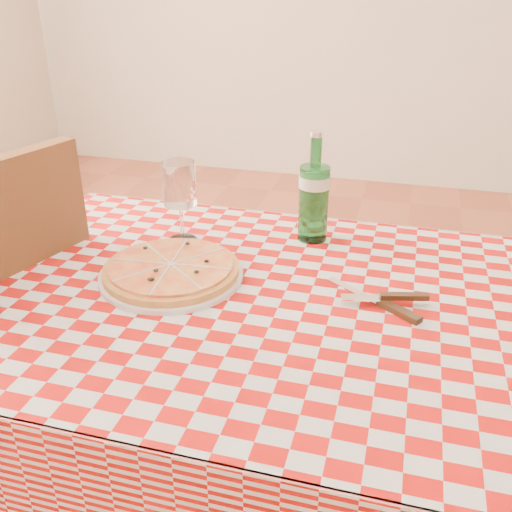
{
  "coord_description": "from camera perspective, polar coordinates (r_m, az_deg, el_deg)",
  "views": [
    {
      "loc": [
        0.27,
        -0.98,
        1.36
      ],
      "look_at": [
        -0.02,
        0.06,
        0.82
      ],
      "focal_mm": 40.0,
      "sensor_mm": 36.0,
      "label": 1
    }
  ],
  "objects": [
    {
      "name": "dining_table",
      "position": [
        1.24,
        0.15,
        -7.9
      ],
      "size": [
        1.2,
        0.8,
        0.75
      ],
      "color": "brown",
      "rests_on": "ground"
    },
    {
      "name": "tablecloth",
      "position": [
        1.19,
        0.16,
        -4.14
      ],
      "size": [
        1.3,
        0.9,
        0.01
      ],
      "primitive_type": "cube",
      "color": "#AB0D0A",
      "rests_on": "dining_table"
    },
    {
      "name": "pizza_plate",
      "position": [
        1.26,
        -8.48,
        -1.28
      ],
      "size": [
        0.34,
        0.34,
        0.04
      ],
      "primitive_type": null,
      "rotation": [
        0.0,
        0.0,
        0.09
      ],
      "color": "#CF9145",
      "rests_on": "tablecloth"
    },
    {
      "name": "water_bottle",
      "position": [
        1.39,
        5.85,
        6.87
      ],
      "size": [
        0.1,
        0.1,
        0.27
      ],
      "primitive_type": null,
      "rotation": [
        0.0,
        0.0,
        -0.29
      ],
      "color": "#1A6A2A",
      "rests_on": "tablecloth"
    },
    {
      "name": "wine_glass",
      "position": [
        1.39,
        -7.56,
        5.3
      ],
      "size": [
        0.09,
        0.09,
        0.2
      ],
      "primitive_type": null,
      "rotation": [
        0.0,
        0.0,
        0.08
      ],
      "color": "white",
      "rests_on": "tablecloth"
    },
    {
      "name": "cutlery",
      "position": [
        1.17,
        12.24,
        -4.17
      ],
      "size": [
        0.27,
        0.23,
        0.03
      ],
      "primitive_type": null,
      "rotation": [
        0.0,
        0.0,
        -0.1
      ],
      "color": "silver",
      "rests_on": "tablecloth"
    }
  ]
}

